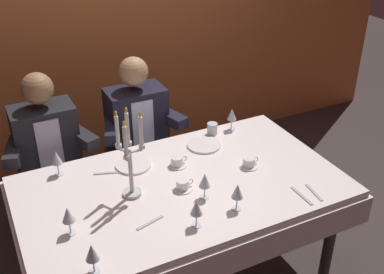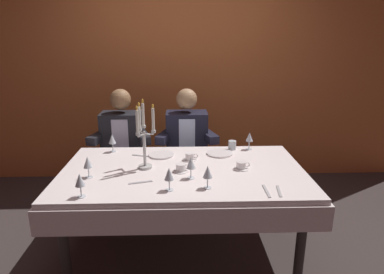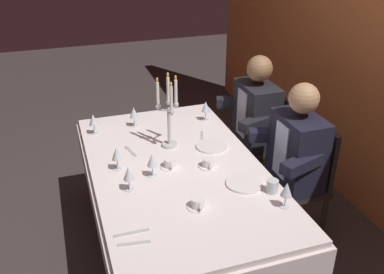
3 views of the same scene
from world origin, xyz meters
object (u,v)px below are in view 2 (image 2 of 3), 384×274
candelabra (144,138)px  coffee_cup_1 (241,166)px  wine_glass_4 (88,163)px  dining_table (183,183)px  wine_glass_5 (169,174)px  wine_glass_2 (249,137)px  wine_glass_1 (208,173)px  wine_glass_0 (191,163)px  water_tumbler_0 (232,145)px  wine_glass_6 (112,139)px  coffee_cup_0 (181,168)px  dinner_plate_0 (220,153)px  coffee_cup_2 (190,157)px  wine_glass_3 (80,181)px  dinner_plate_1 (161,155)px  seated_diner_1 (187,137)px  seated_diner_0 (123,137)px

candelabra → coffee_cup_1: candelabra is taller
candelabra → wine_glass_4: 0.45m
dining_table → wine_glass_5: bearing=-104.2°
wine_glass_5 → wine_glass_2: bearing=49.7°
wine_glass_1 → wine_glass_0: bearing=122.8°
dining_table → wine_glass_4: size_ratio=11.83×
wine_glass_0 → wine_glass_4: bearing=177.1°
wine_glass_1 → wine_glass_5: 0.26m
wine_glass_0 → water_tumbler_0: bearing=58.0°
wine_glass_6 → wine_glass_5: bearing=-56.3°
coffee_cup_0 → coffee_cup_1: size_ratio=1.00×
dinner_plate_0 → wine_glass_4: size_ratio=1.41×
coffee_cup_1 → coffee_cup_2: size_ratio=1.00×
wine_glass_3 → wine_glass_5: 0.58m
coffee_cup_0 → wine_glass_3: bearing=-147.8°
wine_glass_2 → wine_glass_3: size_ratio=1.00×
wine_glass_0 → wine_glass_1: 0.20m
dinner_plate_1 → water_tumbler_0: (0.64, 0.14, 0.03)m
coffee_cup_2 → seated_diner_1: seated_diner_1 is taller
seated_diner_0 → candelabra: bearing=-69.5°
wine_glass_2 → wine_glass_5: 1.09m
wine_glass_2 → wine_glass_4: (-1.31, -0.60, 0.00)m
wine_glass_0 → coffee_cup_0: bearing=119.0°
candelabra → dinner_plate_0: 0.74m
coffee_cup_0 → coffee_cup_2: 0.25m
dinner_plate_1 → wine_glass_0: 0.56m
water_tumbler_0 → coffee_cup_1: (0.00, -0.47, -0.01)m
candelabra → wine_glass_3: (-0.37, -0.49, -0.13)m
candelabra → dinner_plate_1: bearing=68.6°
wine_glass_4 → water_tumbler_0: 1.30m
water_tumbler_0 → wine_glass_6: bearing=-178.5°
wine_glass_1 → coffee_cup_0: size_ratio=1.24×
water_tumbler_0 → coffee_cup_1: size_ratio=0.63×
coffee_cup_2 → coffee_cup_0: bearing=-107.3°
wine_glass_2 → wine_glass_3: same height
dinner_plate_0 → coffee_cup_1: bearing=-69.3°
dinner_plate_1 → wine_glass_4: bearing=-138.1°
wine_glass_0 → seated_diner_1: size_ratio=0.13×
seated_diner_0 → seated_diner_1: (0.66, 0.00, 0.00)m
wine_glass_5 → dining_table: bearing=75.8°
dinner_plate_0 → wine_glass_0: bearing=-117.5°
dining_table → seated_diner_1: seated_diner_1 is taller
dining_table → wine_glass_5: wine_glass_5 is taller
coffee_cup_1 → seated_diner_0: size_ratio=0.11×
dinner_plate_0 → coffee_cup_0: bearing=-131.7°
dinner_plate_0 → wine_glass_5: (-0.42, -0.71, 0.11)m
wine_glass_3 → coffee_cup_2: size_ratio=1.24×
dinner_plate_0 → wine_glass_0: size_ratio=1.41×
wine_glass_4 → wine_glass_5: bearing=-21.3°
wine_glass_0 → wine_glass_5: (-0.15, -0.20, 0.00)m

